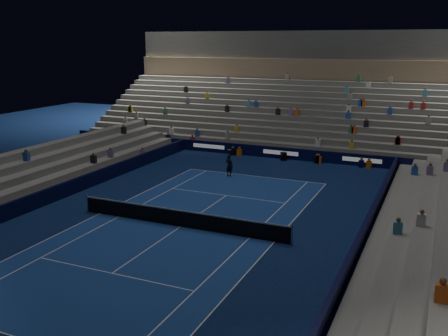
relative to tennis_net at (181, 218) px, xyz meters
name	(u,v)px	position (x,y,z in m)	size (l,w,h in m)	color
ground	(181,227)	(0.00, 0.00, -0.50)	(90.00, 90.00, 0.00)	#0B1C46
court_surface	(181,227)	(0.00, 0.00, -0.50)	(10.97, 23.77, 0.01)	navy
sponsor_barrier_far	(281,153)	(0.00, 18.50, 0.00)	(44.00, 0.25, 1.00)	black
sponsor_barrier_east	(358,246)	(9.70, 0.00, 0.00)	(0.25, 37.00, 1.00)	black
sponsor_barrier_west	(45,197)	(-9.70, 0.00, 0.00)	(0.25, 37.00, 1.00)	black
grandstand_main	(309,108)	(0.00, 27.90, 2.87)	(44.00, 15.20, 11.20)	slate
grandstand_east	(437,249)	(13.17, 0.00, 0.41)	(5.00, 37.00, 2.50)	slate
grandstand_west	(4,185)	(-13.17, 0.00, 0.41)	(5.00, 37.00, 2.50)	slate
tennis_net	(181,218)	(0.00, 0.00, 0.00)	(12.90, 0.10, 1.10)	#B2B2B7
tennis_player	(229,165)	(-1.81, 11.12, 0.34)	(0.62, 0.41, 1.70)	black
broadcast_camera	(283,156)	(0.39, 17.98, -0.16)	(0.72, 1.06, 0.67)	black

